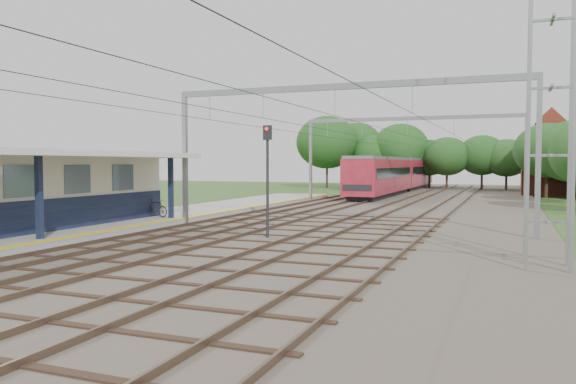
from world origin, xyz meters
The scene contains 14 objects.
ground centered at (0.00, 0.00, 0.00)m, with size 160.00×160.00×0.00m, color #2D4C1E.
ballast_bed centered at (4.00, 30.00, 0.05)m, with size 18.00×90.00×0.10m, color #473D33.
platform centered at (-7.50, 14.00, 0.17)m, with size 5.00×52.00×0.35m, color gray.
yellow_stripe centered at (-5.25, 14.00, 0.35)m, with size 0.45×52.00×0.01m, color yellow.
station_building centered at (-8.88, 7.00, 2.04)m, with size 3.41×18.00×3.40m.
canopy centered at (-7.77, 6.00, 3.64)m, with size 6.40×20.00×3.44m.
rail_tracks centered at (1.50, 30.00, 0.18)m, with size 11.80×88.00×0.15m.
catenary_system centered at (3.39, 25.28, 5.51)m, with size 17.22×88.00×7.00m.
lattice_pylon centered at (12.00, 8.00, 6.00)m, with size 1.30×1.30×12.00m.
tree_band centered at (3.84, 57.12, 4.92)m, with size 31.72×30.88×8.82m.
house_far centered at (16.00, 52.00, 3.23)m, with size 8.00×6.12×8.66m.
bicycle centered at (-6.89, 15.00, 0.84)m, with size 0.46×1.64×0.98m, color black.
train centered at (-0.50, 51.31, 2.11)m, with size 2.87×35.74×3.77m.
signal_post centered at (1.35, 11.32, 3.19)m, with size 0.35×0.29×4.86m.
Camera 1 is at (10.91, -10.47, 3.26)m, focal length 35.00 mm.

